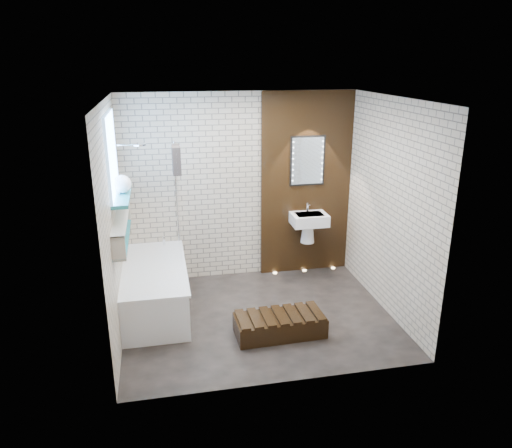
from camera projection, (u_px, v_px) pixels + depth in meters
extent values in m
plane|color=black|center=(258.00, 317.00, 6.01)|extent=(3.20, 3.20, 0.00)
cube|color=#B6A790|center=(239.00, 188.00, 6.80)|extent=(3.20, 0.04, 2.60)
cube|color=#B6A790|center=(288.00, 259.00, 4.39)|extent=(3.20, 0.04, 2.60)
cube|color=#B6A790|center=(114.00, 225.00, 5.29)|extent=(0.04, 2.60, 2.60)
cube|color=#B6A790|center=(389.00, 208.00, 5.89)|extent=(0.04, 2.60, 2.60)
plane|color=white|center=(259.00, 99.00, 5.17)|extent=(3.20, 3.20, 0.00)
cube|color=black|center=(306.00, 185.00, 6.95)|extent=(1.30, 0.06, 2.60)
cube|color=#7FADE0|center=(111.00, 154.00, 5.39)|extent=(0.03, 1.00, 0.90)
cube|color=teal|center=(122.00, 195.00, 5.56)|extent=(0.18, 1.00, 0.04)
cube|color=teal|center=(123.00, 238.00, 5.51)|extent=(0.14, 1.30, 0.03)
cube|color=#B2A899|center=(121.00, 219.00, 5.44)|extent=(0.14, 1.30, 0.03)
cube|color=#B2A899|center=(118.00, 249.00, 4.89)|extent=(0.14, 0.03, 0.26)
cube|color=#B2A899|center=(125.00, 212.00, 6.06)|extent=(0.14, 0.03, 0.26)
cube|color=white|center=(155.00, 289.00, 6.11)|extent=(0.75, 1.70, 0.55)
cube|color=white|center=(153.00, 268.00, 6.02)|extent=(0.79, 1.74, 0.03)
cylinder|color=silver|center=(164.00, 241.00, 6.70)|extent=(0.04, 0.04, 0.12)
cube|color=white|center=(178.00, 200.00, 6.26)|extent=(0.01, 0.78, 1.40)
cube|color=black|center=(176.00, 160.00, 5.86)|extent=(0.10, 0.26, 0.34)
cylinder|color=silver|center=(139.00, 145.00, 6.00)|extent=(0.18, 0.18, 0.02)
cube|color=white|center=(309.00, 219.00, 6.90)|extent=(0.50, 0.36, 0.16)
cone|color=white|center=(308.00, 233.00, 7.02)|extent=(0.20, 0.20, 0.28)
cylinder|color=silver|center=(307.00, 207.00, 6.94)|extent=(0.03, 0.03, 0.14)
cube|color=black|center=(307.00, 161.00, 6.80)|extent=(0.50, 0.02, 0.70)
cube|color=silver|center=(308.00, 161.00, 6.79)|extent=(0.45, 0.01, 0.65)
cube|color=black|center=(280.00, 325.00, 5.60)|extent=(1.03, 0.48, 0.22)
cylinder|color=maroon|center=(124.00, 221.00, 5.83)|extent=(0.06, 0.06, 0.14)
cylinder|color=#935216|center=(121.00, 238.00, 5.33)|extent=(0.05, 0.05, 0.11)
sphere|color=white|center=(122.00, 184.00, 5.54)|extent=(0.21, 0.21, 0.21)
cylinder|color=#FFD899|center=(275.00, 273.00, 7.22)|extent=(0.06, 0.06, 0.01)
cylinder|color=#FFD899|center=(304.00, 270.00, 7.30)|extent=(0.06, 0.06, 0.01)
cylinder|color=#FFD899|center=(333.00, 268.00, 7.39)|extent=(0.06, 0.06, 0.01)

